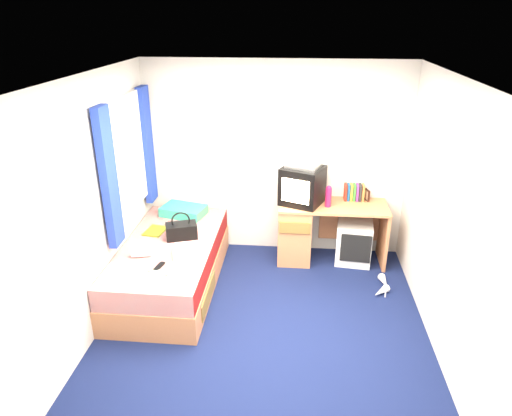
# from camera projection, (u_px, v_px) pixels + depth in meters

# --- Properties ---
(ground) EXTENTS (3.40, 3.40, 0.00)m
(ground) POSITION_uv_depth(u_px,v_px,m) (263.00, 327.00, 4.53)
(ground) COLOR #0C1438
(ground) RESTS_ON ground
(room_shell) EXTENTS (3.40, 3.40, 3.40)m
(room_shell) POSITION_uv_depth(u_px,v_px,m) (264.00, 191.00, 3.96)
(room_shell) COLOR white
(room_shell) RESTS_ON ground
(bed) EXTENTS (1.01, 2.00, 0.54)m
(bed) POSITION_uv_depth(u_px,v_px,m) (171.00, 264.00, 5.13)
(bed) COLOR tan
(bed) RESTS_ON ground
(pillow) EXTENTS (0.59, 0.45, 0.11)m
(pillow) POSITION_uv_depth(u_px,v_px,m) (184.00, 211.00, 5.68)
(pillow) COLOR #1B74B5
(pillow) RESTS_ON bed
(desk) EXTENTS (1.30, 0.55, 0.75)m
(desk) POSITION_uv_depth(u_px,v_px,m) (309.00, 229.00, 5.65)
(desk) COLOR tan
(desk) RESTS_ON ground
(storage_cube) EXTENTS (0.46, 0.46, 0.53)m
(storage_cube) POSITION_uv_depth(u_px,v_px,m) (354.00, 242.00, 5.64)
(storage_cube) COLOR silver
(storage_cube) RESTS_ON ground
(crt_tv) EXTENTS (0.58, 0.56, 0.45)m
(crt_tv) POSITION_uv_depth(u_px,v_px,m) (302.00, 186.00, 5.43)
(crt_tv) COLOR black
(crt_tv) RESTS_ON desk
(vcr) EXTENTS (0.45, 0.38, 0.07)m
(vcr) POSITION_uv_depth(u_px,v_px,m) (303.00, 164.00, 5.33)
(vcr) COLOR silver
(vcr) RESTS_ON crt_tv
(book_row) EXTENTS (0.24, 0.13, 0.20)m
(book_row) POSITION_uv_depth(u_px,v_px,m) (354.00, 192.00, 5.57)
(book_row) COLOR maroon
(book_row) RESTS_ON desk
(picture_frame) EXTENTS (0.06, 0.12, 0.14)m
(picture_frame) POSITION_uv_depth(u_px,v_px,m) (367.00, 195.00, 5.58)
(picture_frame) COLOR black
(picture_frame) RESTS_ON desk
(pink_water_bottle) EXTENTS (0.09, 0.09, 0.23)m
(pink_water_bottle) POSITION_uv_depth(u_px,v_px,m) (328.00, 197.00, 5.38)
(pink_water_bottle) COLOR #C41B4D
(pink_water_bottle) RESTS_ON desk
(aerosol_can) EXTENTS (0.06, 0.06, 0.17)m
(aerosol_can) POSITION_uv_depth(u_px,v_px,m) (322.00, 195.00, 5.54)
(aerosol_can) COLOR silver
(aerosol_can) RESTS_ON desk
(handbag) EXTENTS (0.38, 0.29, 0.31)m
(handbag) POSITION_uv_depth(u_px,v_px,m) (181.00, 230.00, 5.10)
(handbag) COLOR black
(handbag) RESTS_ON bed
(towel) EXTENTS (0.33, 0.29, 0.10)m
(towel) POSITION_uv_depth(u_px,v_px,m) (189.00, 252.00, 4.74)
(towel) COLOR silver
(towel) RESTS_ON bed
(magazine) EXTENTS (0.25, 0.31, 0.01)m
(magazine) POSITION_uv_depth(u_px,v_px,m) (155.00, 231.00, 5.28)
(magazine) COLOR #C6E219
(magazine) RESTS_ON bed
(water_bottle) EXTENTS (0.21, 0.11, 0.07)m
(water_bottle) POSITION_uv_depth(u_px,v_px,m) (141.00, 254.00, 4.72)
(water_bottle) COLOR silver
(water_bottle) RESTS_ON bed
(colour_swatch_fan) EXTENTS (0.23, 0.12, 0.01)m
(colour_swatch_fan) POSITION_uv_depth(u_px,v_px,m) (159.00, 272.00, 4.45)
(colour_swatch_fan) COLOR yellow
(colour_swatch_fan) RESTS_ON bed
(remote_control) EXTENTS (0.08, 0.17, 0.02)m
(remote_control) POSITION_uv_depth(u_px,v_px,m) (159.00, 266.00, 4.54)
(remote_control) COLOR black
(remote_control) RESTS_ON bed
(window_assembly) EXTENTS (0.11, 1.42, 1.40)m
(window_assembly) POSITION_uv_depth(u_px,v_px,m) (128.00, 159.00, 4.93)
(window_assembly) COLOR silver
(window_assembly) RESTS_ON room_shell
(white_heels) EXTENTS (0.24, 0.43, 0.09)m
(white_heels) POSITION_uv_depth(u_px,v_px,m) (383.00, 287.00, 5.12)
(white_heels) COLOR white
(white_heels) RESTS_ON ground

